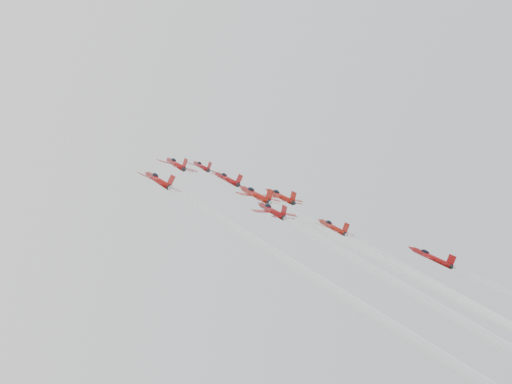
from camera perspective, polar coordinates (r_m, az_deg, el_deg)
jet_lead at (r=171.69m, az=-4.40°, el=2.07°), size 8.66×10.74×7.97m
jet_row2_left at (r=155.66m, az=-6.45°, el=2.26°), size 9.67×11.98×8.89m
jet_row2_center at (r=161.33m, az=-2.33°, el=1.06°), size 9.90×12.26×9.10m
jet_row2_right at (r=164.28m, az=1.96°, el=-0.32°), size 10.35×12.83×9.52m
jet_center at (r=107.36m, az=12.42°, el=-6.81°), size 10.51×93.60×67.94m
jet_rear_farleft at (r=81.16m, az=1.92°, el=-5.64°), size 8.53×75.97×55.15m
jet_rear_left at (r=95.43m, az=13.80°, el=-8.31°), size 8.96×79.81×57.93m
jet_rear_right at (r=106.76m, az=18.88°, el=-9.18°), size 8.85×78.85×57.23m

